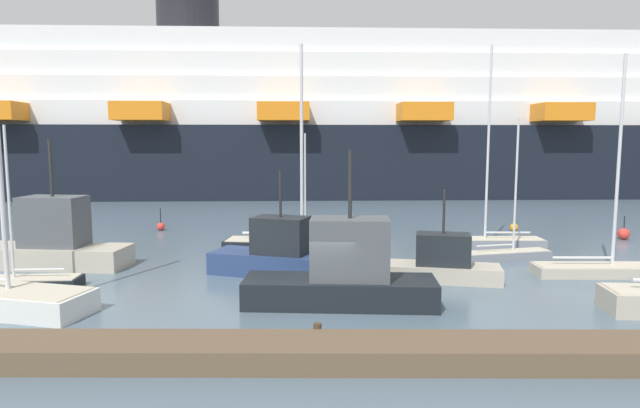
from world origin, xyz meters
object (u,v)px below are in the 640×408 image
object	(u,v)px
sailboat_2	(23,281)
fishing_boat_2	(344,274)
sailboat_3	(292,246)
sailboat_5	(493,239)
fishing_boat_0	(277,254)
channel_buoy_2	(161,226)
sailboat_1	(507,253)
sailboat_0	(300,240)
channel_buoy_0	(624,234)
sailboat_4	(602,266)
channel_buoy_1	(514,227)
cruise_ship	(402,125)
fishing_boat_3	(439,263)
fishing_boat_1	(51,242)

from	to	relation	value
sailboat_2	fishing_boat_2	distance (m)	13.20
sailboat_3	sailboat_5	xyz separation A→B (m)	(11.19, 2.31, -0.08)
fishing_boat_0	channel_buoy_2	xyz separation A→B (m)	(-8.90, 12.05, -0.66)
sailboat_1	sailboat_3	size ratio (longest dim) A/B	0.66
sailboat_0	fishing_boat_0	distance (m)	6.66
channel_buoy_2	channel_buoy_0	bearing A→B (deg)	-6.16
channel_buoy_2	sailboat_3	bearing A→B (deg)	-41.60
sailboat_1	sailboat_2	size ratio (longest dim) A/B	1.08
sailboat_1	channel_buoy_0	distance (m)	10.79
sailboat_1	sailboat_4	distance (m)	4.52
sailboat_4	fishing_boat_0	xyz separation A→B (m)	(-14.54, 0.17, 0.49)
sailboat_2	channel_buoy_1	size ratio (longest dim) A/B	4.28
fishing_boat_2	cruise_ship	world-z (taller)	cruise_ship
sailboat_1	fishing_boat_0	size ratio (longest dim) A/B	1.16
channel_buoy_0	cruise_ship	bearing A→B (deg)	106.03
cruise_ship	fishing_boat_0	bearing A→B (deg)	-108.33
fishing_boat_0	sailboat_1	bearing A→B (deg)	32.56
sailboat_1	cruise_ship	size ratio (longest dim) A/B	0.05
fishing_boat_2	channel_buoy_2	size ratio (longest dim) A/B	4.77
sailboat_2	fishing_boat_3	xyz separation A→B (m)	(17.23, 1.39, 0.42)
cruise_ship	fishing_boat_3	bearing A→B (deg)	-98.58
fishing_boat_2	channel_buoy_0	xyz separation A→B (m)	(17.72, 13.40, -0.81)
fishing_boat_1	channel_buoy_1	world-z (taller)	fishing_boat_1
sailboat_4	cruise_ship	distance (m)	41.48
sailboat_2	channel_buoy_0	world-z (taller)	sailboat_2
sailboat_1	fishing_boat_0	xyz separation A→B (m)	(-11.43, -3.11, 0.59)
channel_buoy_1	sailboat_5	bearing A→B (deg)	-119.50
sailboat_0	channel_buoy_1	bearing A→B (deg)	28.18
sailboat_1	fishing_boat_2	bearing A→B (deg)	-152.26
sailboat_3	channel_buoy_1	size ratio (longest dim) A/B	6.97
sailboat_2	sailboat_3	world-z (taller)	sailboat_3
fishing_boat_2	fishing_boat_3	xyz separation A→B (m)	(4.23, 3.51, -0.41)
sailboat_1	fishing_boat_3	bearing A→B (deg)	-150.52
sailboat_0	sailboat_3	distance (m)	2.86
sailboat_2	channel_buoy_2	xyz separation A→B (m)	(1.27, 14.45, -0.04)
fishing_boat_1	fishing_boat_3	distance (m)	18.21
fishing_boat_0	fishing_boat_3	xyz separation A→B (m)	(7.07, -1.01, -0.20)
fishing_boat_1	sailboat_4	bearing A→B (deg)	1.40
sailboat_2	fishing_boat_1	distance (m)	4.05
sailboat_1	sailboat_3	xyz separation A→B (m)	(-10.99, 0.65, 0.23)
sailboat_2	channel_buoy_0	distance (m)	32.72
sailboat_1	sailboat_5	distance (m)	2.96
fishing_boat_2	fishing_boat_0	bearing A→B (deg)	124.65
cruise_ship	sailboat_3	bearing A→B (deg)	-109.22
fishing_boat_3	channel_buoy_1	size ratio (longest dim) A/B	3.64
sailboat_5	fishing_boat_1	distance (m)	23.07
sailboat_4	fishing_boat_3	bearing A→B (deg)	-173.39
sailboat_0	fishing_boat_1	size ratio (longest dim) A/B	0.82
sailboat_0	sailboat_1	world-z (taller)	sailboat_1
sailboat_3	sailboat_1	bearing A→B (deg)	2.32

